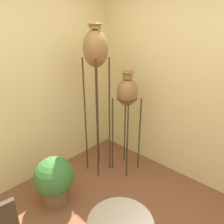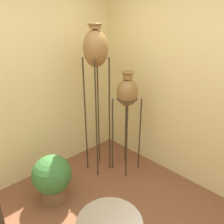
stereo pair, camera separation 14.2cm
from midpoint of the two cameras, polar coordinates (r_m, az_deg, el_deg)
name	(u,v)px [view 1 (the left image)]	position (r m, az deg, el deg)	size (l,w,h in m)	color
wall_back	(6,85)	(2.81, -27.27, 6.38)	(7.22, 0.06, 2.70)	beige
wall_right	(207,83)	(2.78, 22.19, 7.04)	(0.06, 7.22, 2.70)	beige
vase_stand_tall	(96,52)	(2.73, -5.84, 15.23)	(0.31, 0.31, 2.00)	#382D1E
vase_stand_medium	(127,94)	(2.85, 2.55, 4.66)	(0.29, 0.29, 1.44)	#382D1E
potted_plant	(54,179)	(2.74, -16.34, -16.53)	(0.46, 0.46, 0.59)	brown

